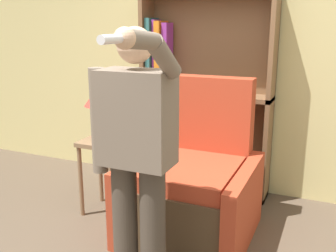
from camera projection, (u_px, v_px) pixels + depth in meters
name	position (u px, v px, depth m)	size (l,w,h in m)	color
wall_back	(239.00, 45.00, 3.64)	(8.00, 0.11, 2.80)	#DBCC84
bookcase	(191.00, 97.00, 3.78)	(1.25, 0.28, 1.90)	brown
armchair	(194.00, 187.00, 3.06)	(0.93, 0.94, 1.19)	#4C3823
person_standing	(136.00, 152.00, 2.20)	(0.56, 0.78, 1.59)	#473D33
side_table	(105.00, 157.00, 3.34)	(0.36, 0.36, 0.65)	#846647
table_lamp	(102.00, 96.00, 3.21)	(0.30, 0.30, 0.49)	#B7B2A8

